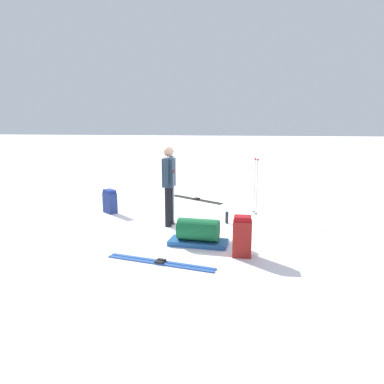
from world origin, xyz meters
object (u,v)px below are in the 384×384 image
(ski_pair_far, at_px, (196,199))
(backpack_bright, at_px, (242,237))
(ski_poles_planted_far, at_px, (173,195))
(thermos_bottle, at_px, (227,218))
(skier_standing, at_px, (169,182))
(gear_sled, at_px, (198,233))
(backpack_large_dark, at_px, (110,202))
(ski_pair_near, at_px, (160,262))
(ski_poles_planted_near, at_px, (256,184))

(ski_pair_far, height_order, backpack_bright, backpack_bright)
(ski_poles_planted_far, distance_m, thermos_bottle, 1.29)
(skier_standing, relative_size, gear_sled, 1.53)
(skier_standing, bearing_deg, gear_sled, -148.64)
(skier_standing, xyz_separation_m, backpack_large_dark, (0.91, 1.62, -0.68))
(ski_pair_near, relative_size, ski_pair_far, 1.19)
(ski_pair_far, height_order, backpack_large_dark, backpack_large_dark)
(ski_poles_planted_far, distance_m, gear_sled, 1.43)
(skier_standing, relative_size, backpack_large_dark, 2.97)
(ski_pair_far, xyz_separation_m, gear_sled, (-3.82, -0.41, 0.21))
(ski_pair_far, height_order, ski_poles_planted_far, ski_poles_planted_far)
(ski_pair_near, xyz_separation_m, ski_poles_planted_far, (2.15, 0.12, 0.67))
(ski_pair_near, distance_m, ski_pair_far, 4.77)
(backpack_bright, height_order, ski_poles_planted_far, ski_poles_planted_far)
(skier_standing, xyz_separation_m, ski_pair_near, (-2.16, -0.22, -0.94))
(skier_standing, bearing_deg, thermos_bottle, -77.20)
(ski_pair_near, relative_size, gear_sled, 1.64)
(ski_pair_near, distance_m, ski_poles_planted_far, 2.25)
(backpack_large_dark, relative_size, backpack_bright, 0.83)
(ski_poles_planted_far, relative_size, gear_sled, 1.09)
(ski_pair_near, xyz_separation_m, backpack_bright, (0.46, -1.30, 0.33))
(backpack_large_dark, xyz_separation_m, ski_poles_planted_far, (-0.92, -1.71, 0.40))
(skier_standing, relative_size, ski_poles_planted_near, 1.26)
(skier_standing, xyz_separation_m, gear_sled, (-1.21, -0.74, -0.73))
(skier_standing, height_order, ski_poles_planted_far, skier_standing)
(ski_pair_far, relative_size, thermos_bottle, 5.90)
(skier_standing, height_order, backpack_bright, skier_standing)
(ski_pair_near, distance_m, backpack_bright, 1.42)
(skier_standing, relative_size, ski_poles_planted_far, 1.40)
(ski_poles_planted_far, bearing_deg, skier_standing, 80.73)
(skier_standing, bearing_deg, ski_pair_far, -7.15)
(ski_poles_planted_far, xyz_separation_m, gear_sled, (-1.20, -0.64, -0.45))
(ski_pair_far, distance_m, gear_sled, 3.85)
(backpack_large_dark, distance_m, ski_poles_planted_near, 3.53)
(backpack_bright, relative_size, ski_poles_planted_far, 0.57)
(backpack_bright, height_order, ski_poles_planted_near, ski_poles_planted_near)
(ski_pair_far, bearing_deg, ski_pair_near, 178.70)
(backpack_large_dark, bearing_deg, ski_pair_far, -48.81)
(backpack_bright, bearing_deg, gear_sled, 57.95)
(gear_sled, bearing_deg, backpack_large_dark, 48.03)
(thermos_bottle, bearing_deg, backpack_bright, -171.69)
(backpack_large_dark, xyz_separation_m, ski_poles_planted_near, (0.19, -3.50, 0.47))
(backpack_large_dark, bearing_deg, skier_standing, -119.29)
(ski_poles_planted_far, bearing_deg, thermos_bottle, -75.44)
(backpack_bright, bearing_deg, ski_poles_planted_far, 40.21)
(backpack_large_dark, relative_size, gear_sled, 0.52)
(backpack_large_dark, bearing_deg, ski_poles_planted_far, -118.33)
(thermos_bottle, bearing_deg, ski_pair_far, 21.16)
(ski_poles_planted_far, bearing_deg, ski_pair_far, -5.07)
(ski_pair_near, xyz_separation_m, ski_poles_planted_near, (3.26, -1.66, 0.74))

